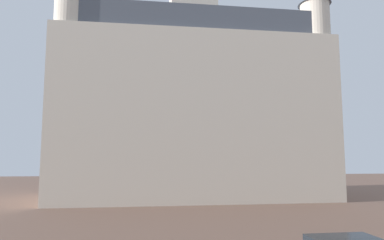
{
  "coord_description": "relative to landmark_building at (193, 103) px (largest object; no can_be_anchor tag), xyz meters",
  "views": [
    {
      "loc": [
        -2.06,
        -1.57,
        4.18
      ],
      "look_at": [
        -0.4,
        11.12,
        5.59
      ],
      "focal_mm": 30.57,
      "sensor_mm": 36.0,
      "label": 1
    }
  ],
  "objects": [
    {
      "name": "landmark_building",
      "position": [
        0.0,
        0.0,
        0.0
      ],
      "size": [
        26.63,
        11.01,
        30.57
      ],
      "color": "beige",
      "rests_on": "ground_plane"
    }
  ]
}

